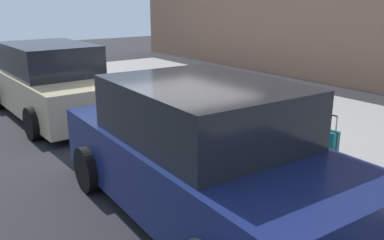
% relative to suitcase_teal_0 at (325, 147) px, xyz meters
% --- Properties ---
extents(ground_plane, '(40.00, 40.00, 0.00)m').
position_rel_suitcase_teal_0_xyz_m(ground_plane, '(2.89, 0.81, -0.42)').
color(ground_plane, black).
extents(sidewalk_curb, '(18.00, 5.00, 0.14)m').
position_rel_suitcase_teal_0_xyz_m(sidewalk_curb, '(2.89, -1.69, -0.35)').
color(sidewalk_curb, gray).
rests_on(sidewalk_curb, ground_plane).
extents(suitcase_teal_0, '(0.37, 0.21, 0.82)m').
position_rel_suitcase_teal_0_xyz_m(suitcase_teal_0, '(0.00, 0.00, 0.00)').
color(suitcase_teal_0, '#0F606B').
rests_on(suitcase_teal_0, sidewalk_curb).
extents(suitcase_olive_1, '(0.35, 0.26, 0.83)m').
position_rel_suitcase_teal_0_xyz_m(suitcase_olive_1, '(0.42, 0.11, 0.04)').
color(suitcase_olive_1, '#59601E').
rests_on(suitcase_olive_1, sidewalk_curb).
extents(suitcase_silver_2, '(0.38, 0.26, 0.77)m').
position_rel_suitcase_teal_0_xyz_m(suitcase_silver_2, '(0.84, -0.02, -0.00)').
color(suitcase_silver_2, '#9EA0A8').
rests_on(suitcase_silver_2, sidewalk_curb).
extents(suitcase_black_3, '(0.48, 0.23, 0.57)m').
position_rel_suitcase_teal_0_xyz_m(suitcase_black_3, '(1.33, 0.10, -0.02)').
color(suitcase_black_3, black).
rests_on(suitcase_black_3, sidewalk_curb).
extents(suitcase_navy_4, '(0.36, 0.21, 0.98)m').
position_rel_suitcase_teal_0_xyz_m(suitcase_navy_4, '(1.81, -0.01, 0.06)').
color(suitcase_navy_4, navy).
rests_on(suitcase_navy_4, sidewalk_curb).
extents(suitcase_red_5, '(0.47, 0.20, 0.77)m').
position_rel_suitcase_teal_0_xyz_m(suitcase_red_5, '(2.29, 0.06, 0.08)').
color(suitcase_red_5, red).
rests_on(suitcase_red_5, sidewalk_curb).
extents(suitcase_maroon_6, '(0.47, 0.25, 1.01)m').
position_rel_suitcase_teal_0_xyz_m(suitcase_maroon_6, '(2.82, 0.13, 0.11)').
color(suitcase_maroon_6, maroon).
rests_on(suitcase_maroon_6, sidewalk_curb).
extents(fire_hydrant, '(0.39, 0.21, 0.81)m').
position_rel_suitcase_teal_0_xyz_m(fire_hydrant, '(3.71, 0.06, 0.14)').
color(fire_hydrant, red).
rests_on(fire_hydrant, sidewalk_curb).
extents(bollard_post, '(0.16, 0.16, 0.68)m').
position_rel_suitcase_teal_0_xyz_m(bollard_post, '(4.23, 0.21, 0.06)').
color(bollard_post, '#333338').
rests_on(bollard_post, sidewalk_curb).
extents(parked_car_navy_0, '(4.52, 2.29, 1.67)m').
position_rel_suitcase_teal_0_xyz_m(parked_car_navy_0, '(0.17, 2.25, 0.36)').
color(parked_car_navy_0, '#141E4C').
rests_on(parked_car_navy_0, ground_plane).
extents(parked_car_beige_1, '(4.68, 2.05, 1.65)m').
position_rel_suitcase_teal_0_xyz_m(parked_car_beige_1, '(5.74, 2.25, 0.35)').
color(parked_car_beige_1, tan).
rests_on(parked_car_beige_1, ground_plane).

